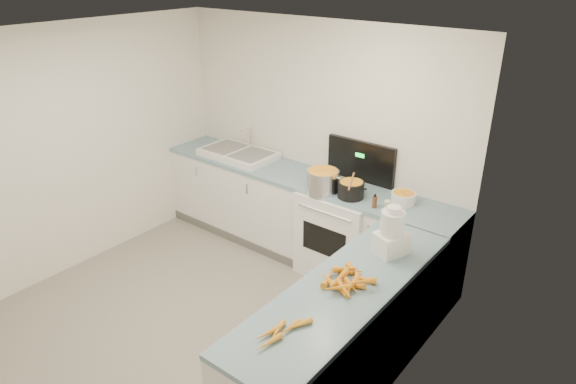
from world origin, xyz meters
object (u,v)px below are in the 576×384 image
Objects in this scene: black_pot at (351,191)px; food_processor at (392,234)px; stove at (342,230)px; sink at (238,153)px; extract_bottle at (375,202)px; mixing_bowl at (403,198)px; steel_pot at (323,182)px; spice_jar at (387,206)px.

food_processor is (0.78, -0.68, 0.10)m from black_pot.
stove is 1.54m from sink.
extract_bottle is (0.43, -0.17, 0.52)m from stove.
stove reaches higher than mixing_bowl.
black_pot is 1.04m from food_processor.
steel_pot is at bearing -170.54° from black_pot.
steel_pot reaches higher than extract_bottle.
spice_jar is at bearing 119.99° from food_processor.
mixing_bowl is 2.10× the size of extract_bottle.
black_pot reaches higher than extract_bottle.
steel_pot is 1.41× the size of mixing_bowl.
sink is 2.51m from food_processor.
sink reaches higher than spice_jar.
food_processor is (0.33, -0.87, 0.12)m from mixing_bowl.
spice_jar is (2.00, -0.16, 0.00)m from sink.
mixing_bowl is (0.74, 0.24, -0.05)m from steel_pot.
mixing_bowl is 0.23m from spice_jar.
food_processor reaches higher than steel_pot.
food_processor is at bearing -51.80° from extract_bottle.
extract_bottle is (-0.16, -0.25, 0.00)m from mixing_bowl.
mixing_bowl is (2.05, 0.06, 0.01)m from sink.
sink is 1.32m from steel_pot.
mixing_bowl is at bearing 1.64° from sink.
stove is at bearing 139.23° from food_processor.
food_processor reaches higher than spice_jar.
food_processor is at bearing -69.39° from mixing_bowl.
sink is 7.91× the size of extract_bottle.
stove reaches higher than sink.
food_processor is at bearing -60.01° from spice_jar.
stove is 1.58× the size of sink.
stove reaches higher than spice_jar.
steel_pot is at bearing -8.07° from sink.
stove is 0.79m from mixing_bowl.
food_processor is at bearing -30.39° from steel_pot.
spice_jar is (0.40, -0.03, -0.03)m from black_pot.
extract_bottle is (1.88, -0.19, 0.02)m from sink.
mixing_bowl is (0.60, 0.07, 0.52)m from stove.
food_processor reaches higher than black_pot.
steel_pot is 1.24m from food_processor.
steel_pot is at bearing -178.21° from spice_jar.
spice_jar is (-0.05, -0.22, -0.01)m from mixing_bowl.
extract_bottle is 1.42× the size of spice_jar.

